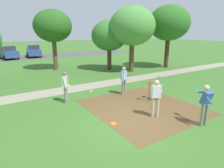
# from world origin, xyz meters

# --- Properties ---
(ground_plane) EXTENTS (160.00, 160.00, 0.00)m
(ground_plane) POSITION_xyz_m (0.00, 0.00, 0.00)
(ground_plane) COLOR #3D6B28
(dirt_tee_pad) EXTENTS (5.07, 5.48, 0.01)m
(dirt_tee_pad) POSITION_xyz_m (1.77, 1.14, 0.00)
(dirt_tee_pad) COLOR brown
(dirt_tee_pad) RESTS_ON ground
(disc_golf_basket) EXTENTS (0.98, 0.58, 1.39)m
(disc_golf_basket) POSITION_xyz_m (3.10, 1.45, 0.75)
(disc_golf_basket) COLOR #9E9EA3
(disc_golf_basket) RESTS_ON ground
(player_foreground_watching) EXTENTS (0.65, 1.04, 1.71)m
(player_foreground_watching) POSITION_xyz_m (2.54, -1.72, 0.99)
(player_foreground_watching) COLOR slate
(player_foreground_watching) RESTS_ON ground
(player_throwing) EXTENTS (0.49, 0.45, 1.71)m
(player_throwing) POSITION_xyz_m (2.17, 3.31, 0.97)
(player_throwing) COLOR slate
(player_throwing) RESTS_ON ground
(player_waiting_left) EXTENTS (0.45, 0.49, 1.71)m
(player_waiting_left) POSITION_xyz_m (-1.29, 3.87, 0.97)
(player_waiting_left) COLOR slate
(player_waiting_left) RESTS_ON ground
(player_waiting_right) EXTENTS (0.48, 0.45, 1.71)m
(player_waiting_right) POSITION_xyz_m (1.46, -0.06, 0.97)
(player_waiting_right) COLOR tan
(player_waiting_right) RESTS_ON ground
(frisbee_near_basket) EXTENTS (0.25, 0.25, 0.02)m
(frisbee_near_basket) POSITION_xyz_m (-0.50, 0.37, 0.01)
(frisbee_near_basket) COLOR orange
(frisbee_near_basket) RESTS_ON ground
(frisbee_mid_grass) EXTENTS (0.23, 0.23, 0.02)m
(frisbee_mid_grass) POSITION_xyz_m (0.74, 4.92, 0.01)
(frisbee_mid_grass) COLOR gold
(frisbee_mid_grass) RESTS_ON ground
(tree_near_left) EXTENTS (3.49, 3.49, 4.86)m
(tree_near_left) POSITION_xyz_m (5.69, 10.61, 3.36)
(tree_near_left) COLOR #422D1E
(tree_near_left) RESTS_ON ground
(tree_near_right) EXTENTS (4.19, 4.19, 6.39)m
(tree_near_right) POSITION_xyz_m (11.43, 8.28, 4.58)
(tree_near_right) COLOR #422D1E
(tree_near_right) RESTS_ON ground
(tree_mid_left) EXTENTS (3.66, 3.66, 5.85)m
(tree_mid_left) POSITION_xyz_m (1.09, 13.58, 4.25)
(tree_mid_left) COLOR brown
(tree_mid_left) RESTS_ON ground
(tree_mid_right) EXTENTS (4.20, 4.20, 6.03)m
(tree_mid_right) POSITION_xyz_m (6.94, 8.61, 4.23)
(tree_mid_right) COLOR #4C3823
(tree_mid_right) RESTS_ON ground
(parking_lot_strip) EXTENTS (36.00, 6.00, 0.01)m
(parking_lot_strip) POSITION_xyz_m (0.00, 25.88, 0.00)
(parking_lot_strip) COLOR #4C4C51
(parking_lot_strip) RESTS_ON ground
(parked_car_center_left) EXTENTS (2.46, 4.43, 1.84)m
(parked_car_center_left) POSITION_xyz_m (-2.20, 25.20, 0.92)
(parked_car_center_left) COLOR #2D4784
(parked_car_center_left) RESTS_ON ground
(parked_car_center_right) EXTENTS (2.30, 4.36, 1.84)m
(parked_car_center_right) POSITION_xyz_m (1.33, 25.67, 0.92)
(parked_car_center_right) COLOR #2D4784
(parked_car_center_right) RESTS_ON ground
(gravel_path) EXTENTS (40.00, 1.56, 0.00)m
(gravel_path) POSITION_xyz_m (0.00, 6.11, 0.00)
(gravel_path) COLOR gray
(gravel_path) RESTS_ON ground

